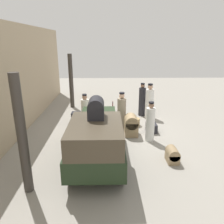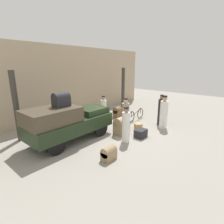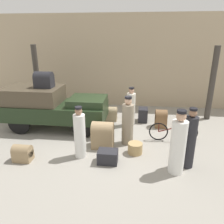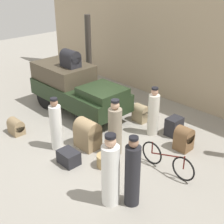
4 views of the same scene
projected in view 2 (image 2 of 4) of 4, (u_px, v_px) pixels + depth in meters
ground_plane at (112, 131)px, 9.06m from camera, size 30.00×30.00×0.00m
station_building_facade at (64, 82)px, 11.04m from camera, size 16.00×0.15×4.50m
canopy_pillar_left at (16, 107)px, 7.62m from camera, size 0.24×0.24×3.12m
canopy_pillar_right at (123, 89)px, 13.27m from camera, size 0.24×0.24×3.12m
truck at (67, 121)px, 7.65m from camera, size 3.87×1.60×1.64m
bicycle at (136, 115)px, 10.76m from camera, size 1.66×0.04×0.70m
wicker_basket at (138, 126)px, 9.24m from camera, size 0.45×0.45×0.34m
porter_standing_middle at (104, 110)px, 10.35m from camera, size 0.35×0.35×1.58m
conductor_in_dark_uniform at (161, 111)px, 9.81m from camera, size 0.35×0.35×1.74m
porter_carrying_trunk at (125, 115)px, 9.28m from camera, size 0.39×0.39×1.66m
porter_with_bicycle at (126, 126)px, 7.64m from camera, size 0.35×0.35×1.60m
porter_lifting_near_truck at (164, 113)px, 9.34m from camera, size 0.41×0.41×1.77m
suitcase_black_upright at (141, 133)px, 8.27m from camera, size 0.58×0.43×0.38m
suitcase_small_leather at (104, 114)px, 11.12m from camera, size 0.39×0.52×0.58m
trunk_large_brown at (122, 125)px, 8.57m from camera, size 0.70×0.53×0.88m
trunk_wicker_pale at (89, 119)px, 10.10m from camera, size 0.49×0.41×0.61m
trunk_barrel_dark at (109, 153)px, 6.29m from camera, size 0.53×0.36×0.50m
suitcase_tan_flat at (117, 112)px, 11.29m from camera, size 0.45×0.44×0.72m
trunk_on_truck_roof at (61, 100)px, 7.24m from camera, size 0.66×0.47×0.60m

